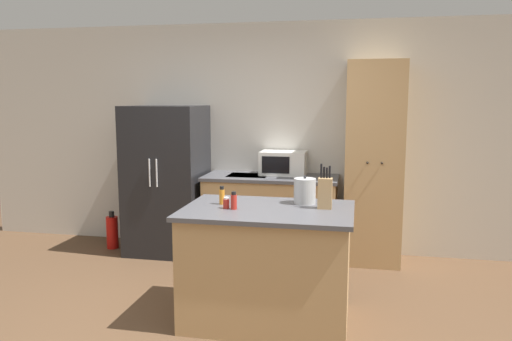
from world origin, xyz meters
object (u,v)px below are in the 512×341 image
Objects in this scene: knife_block at (325,192)px; spice_bottle_tall_dark at (234,201)px; pantry_cabinet at (374,164)px; spice_bottle_short_red at (226,203)px; spice_bottle_amber_oil at (222,196)px; kettle at (305,191)px; fire_extinguisher at (112,232)px; refrigerator at (167,180)px; microwave at (283,163)px.

knife_block is 2.53× the size of spice_bottle_tall_dark.
spice_bottle_short_red is (-1.16, -1.72, -0.12)m from pantry_cabinet.
spice_bottle_amber_oil is at bearing -179.46° from knife_block.
pantry_cabinet is 2.08m from spice_bottle_short_red.
knife_block is 1.52× the size of kettle.
spice_bottle_tall_dark reaches higher than fire_extinguisher.
kettle is (1.71, -1.33, 0.18)m from refrigerator.
spice_bottle_tall_dark reaches higher than spice_bottle_short_red.
pantry_cabinet is 2.06m from spice_bottle_tall_dark.
kettle is (0.40, -1.51, -0.02)m from microwave.
pantry_cabinet is 2.01m from spice_bottle_amber_oil.
fire_extinguisher is at bearing 139.52° from spice_bottle_tall_dark.
spice_bottle_short_red is at bearing -95.55° from microwave.
kettle is at bearing -112.16° from pantry_cabinet.
spice_bottle_tall_dark is at bearing -122.06° from pantry_cabinet.
fire_extinguisher is at bearing -176.47° from refrigerator.
pantry_cabinet is at bearing -5.11° from microwave.
microwave is 1.69m from spice_bottle_amber_oil.
microwave is (1.31, 0.18, 0.20)m from refrigerator.
microwave is at bearing 108.97° from knife_block.
spice_bottle_amber_oil is (-0.25, -1.67, -0.06)m from microwave.
spice_bottle_amber_oil is at bearing 130.88° from spice_bottle_tall_dark.
spice_bottle_short_red is at bearing -123.85° from pantry_cabinet.
refrigerator reaches higher than kettle.
pantry_cabinet is 14.59× the size of spice_bottle_amber_oil.
spice_bottle_tall_dark is at bearing -166.26° from knife_block.
pantry_cabinet is 1.54m from kettle.
spice_bottle_short_red reaches higher than fire_extinguisher.
fire_extinguisher is at bearing -177.39° from pantry_cabinet.
pantry_cabinet reaches higher than spice_bottle_short_red.
microwave is 2.18m from fire_extinguisher.
fire_extinguisher is (-0.68, -0.04, -0.64)m from refrigerator.
knife_block reaches higher than kettle.
spice_bottle_tall_dark is 0.60× the size of kettle.
fire_extinguisher is (-1.82, 1.59, -0.76)m from spice_bottle_short_red.
spice_bottle_short_red is (-0.18, -1.81, -0.08)m from microwave.
knife_block is 0.71m from spice_bottle_tall_dark.
fire_extinguisher is (-1.74, 1.45, -0.78)m from spice_bottle_amber_oil.
pantry_cabinet is at bearing 56.15° from spice_bottle_short_red.
spice_bottle_short_red is 2.53m from fire_extinguisher.
pantry_cabinet is at bearing 2.61° from fire_extinguisher.
pantry_cabinet is (2.29, 0.09, 0.23)m from refrigerator.
pantry_cabinet is at bearing 52.17° from spice_bottle_amber_oil.
refrigerator is 2.31m from pantry_cabinet.
microwave is 1.82m from spice_bottle_short_red.
spice_bottle_amber_oil is 0.64× the size of kettle.
microwave is at bearing 174.89° from pantry_cabinet.
fire_extinguisher is (-2.39, 1.29, -0.82)m from kettle.
pantry_cabinet is 1.63m from knife_block.
refrigerator is 3.78× the size of fire_extinguisher.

